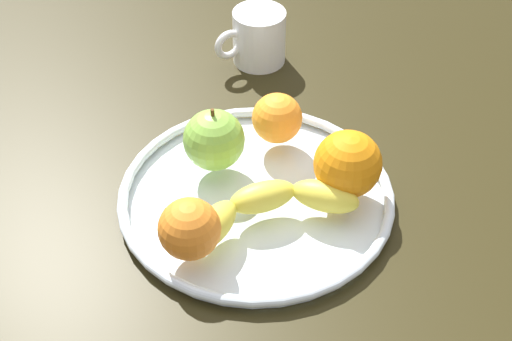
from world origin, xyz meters
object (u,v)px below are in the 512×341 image
object	(u,v)px
ambient_mug	(258,37)
fruit_bowl	(256,196)
orange_front_right	(348,164)
banana	(265,208)
orange_front_left	(189,229)
orange_center	(277,118)
apple	(214,140)

from	to	relation	value
ambient_mug	fruit_bowl	bearing A→B (deg)	57.24
orange_front_right	ambient_mug	world-z (taller)	orange_front_right
fruit_bowl	orange_front_right	world-z (taller)	orange_front_right
banana	orange_front_left	distance (cm)	8.93
fruit_bowl	orange_front_left	distance (cm)	11.84
fruit_bowl	orange_center	size ratio (longest dim) A/B	5.15
orange_center	fruit_bowl	bearing A→B (deg)	42.41
fruit_bowl	orange_front_left	bearing A→B (deg)	20.82
apple	orange_front_right	world-z (taller)	apple
orange_front_right	fruit_bowl	bearing A→B (deg)	-31.11
apple	orange_front_right	size ratio (longest dim) A/B	1.05
apple	ambient_mug	size ratio (longest dim) A/B	0.73
fruit_bowl	orange_front_left	size ratio (longest dim) A/B	4.86
banana	apple	bearing A→B (deg)	-77.50
apple	orange_center	xyz separation A→B (cm)	(-8.65, -0.02, -0.52)
banana	fruit_bowl	bearing A→B (deg)	-98.22
banana	apple	world-z (taller)	apple
orange_front_left	orange_front_right	bearing A→B (deg)	176.28
banana	orange_front_left	bearing A→B (deg)	10.32
fruit_bowl	apple	xyz separation A→B (cm)	(1.63, -6.39, 4.45)
fruit_bowl	orange_center	distance (cm)	10.29
orange_front_left	banana	bearing A→B (deg)	178.06
orange_front_left	orange_center	bearing A→B (deg)	-149.23
banana	orange_front_right	bearing A→B (deg)	-173.00
orange_center	apple	bearing A→B (deg)	0.15
orange_center	ambient_mug	world-z (taller)	orange_center
apple	ambient_mug	bearing A→B (deg)	-134.12
banana	orange_front_left	size ratio (longest dim) A/B	3.20
ambient_mug	banana	bearing A→B (deg)	58.92
fruit_bowl	orange_front_left	xyz separation A→B (cm)	(10.38, 3.95, 4.10)
fruit_bowl	apple	size ratio (longest dim) A/B	3.95
fruit_bowl	orange_front_right	distance (cm)	11.06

